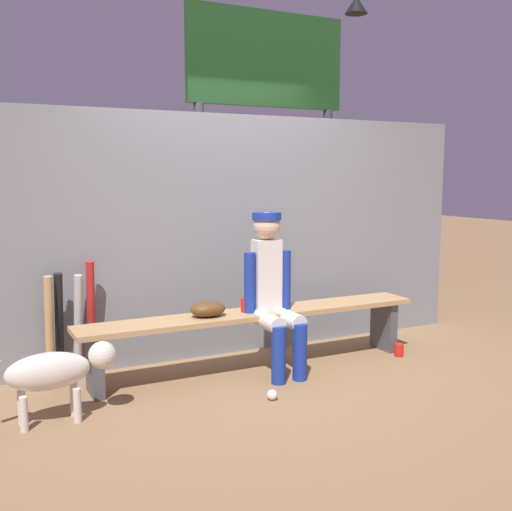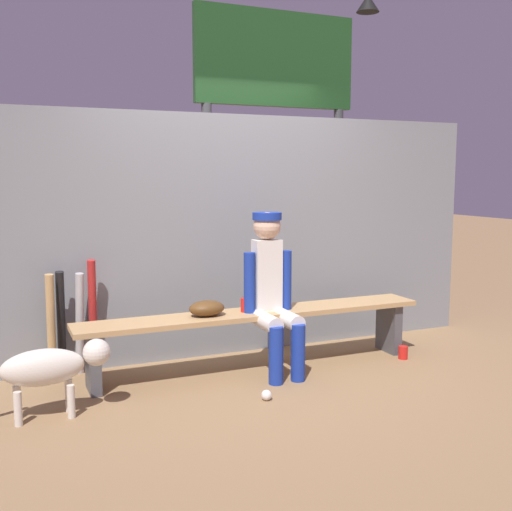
% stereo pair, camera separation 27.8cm
% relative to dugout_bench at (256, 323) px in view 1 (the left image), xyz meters
% --- Properties ---
extents(ground_plane, '(30.00, 30.00, 0.00)m').
position_rel_dugout_bench_xyz_m(ground_plane, '(0.00, 0.00, -0.38)').
color(ground_plane, olive).
extents(chainlink_fence, '(4.81, 0.03, 2.07)m').
position_rel_dugout_bench_xyz_m(chainlink_fence, '(0.00, 0.53, 0.66)').
color(chainlink_fence, gray).
rests_on(chainlink_fence, ground_plane).
extents(dugout_bench, '(2.87, 0.36, 0.48)m').
position_rel_dugout_bench_xyz_m(dugout_bench, '(0.00, 0.00, 0.00)').
color(dugout_bench, tan).
rests_on(dugout_bench, ground_plane).
extents(player_seated, '(0.41, 0.55, 1.27)m').
position_rel_dugout_bench_xyz_m(player_seated, '(0.09, -0.11, 0.31)').
color(player_seated, silver).
rests_on(player_seated, ground_plane).
extents(baseball_glove, '(0.28, 0.20, 0.12)m').
position_rel_dugout_bench_xyz_m(baseball_glove, '(-0.41, 0.00, 0.16)').
color(baseball_glove, '#593819').
rests_on(baseball_glove, dugout_bench).
extents(bat_aluminum_red, '(0.09, 0.19, 0.92)m').
position_rel_dugout_bench_xyz_m(bat_aluminum_red, '(-1.21, 0.44, 0.08)').
color(bat_aluminum_red, '#B22323').
rests_on(bat_aluminum_red, ground_plane).
extents(bat_aluminum_silver, '(0.09, 0.17, 0.82)m').
position_rel_dugout_bench_xyz_m(bat_aluminum_silver, '(-1.32, 0.42, 0.03)').
color(bat_aluminum_silver, '#B7B7BC').
rests_on(bat_aluminum_silver, ground_plane).
extents(bat_aluminum_black, '(0.07, 0.21, 0.84)m').
position_rel_dugout_bench_xyz_m(bat_aluminum_black, '(-1.45, 0.43, 0.04)').
color(bat_aluminum_black, black).
rests_on(bat_aluminum_black, ground_plane).
extents(bat_wood_tan, '(0.07, 0.14, 0.83)m').
position_rel_dugout_bench_xyz_m(bat_wood_tan, '(-1.53, 0.36, 0.04)').
color(bat_wood_tan, tan).
rests_on(bat_wood_tan, ground_plane).
extents(baseball, '(0.07, 0.07, 0.07)m').
position_rel_dugout_bench_xyz_m(baseball, '(-0.20, -0.66, -0.34)').
color(baseball, white).
rests_on(baseball, ground_plane).
extents(cup_on_ground, '(0.08, 0.08, 0.11)m').
position_rel_dugout_bench_xyz_m(cup_on_ground, '(1.27, -0.24, -0.33)').
color(cup_on_ground, red).
rests_on(cup_on_ground, ground_plane).
extents(cup_on_bench, '(0.08, 0.08, 0.11)m').
position_rel_dugout_bench_xyz_m(cup_on_bench, '(-0.08, 0.01, 0.15)').
color(cup_on_bench, red).
rests_on(cup_on_bench, dugout_bench).
extents(scoreboard, '(1.99, 0.27, 3.43)m').
position_rel_dugout_bench_xyz_m(scoreboard, '(0.85, 1.34, 1.98)').
color(scoreboard, '#3F3F42').
rests_on(scoreboard, ground_plane).
extents(dog, '(0.84, 0.20, 0.49)m').
position_rel_dugout_bench_xyz_m(dog, '(-1.59, -0.38, -0.05)').
color(dog, beige).
rests_on(dog, ground_plane).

